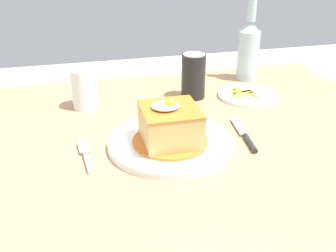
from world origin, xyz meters
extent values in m
cube|color=#A87F56|center=(0.00, 0.00, 0.72)|extent=(1.18, 0.84, 0.04)
cylinder|color=#A87F56|center=(0.51, 0.34, 0.35)|extent=(0.07, 0.07, 0.70)
cylinder|color=white|center=(0.01, -0.05, 0.75)|extent=(0.27, 0.27, 0.01)
torus|color=white|center=(0.01, -0.05, 0.76)|extent=(0.27, 0.27, 0.01)
cylinder|color=#C66B23|center=(0.01, -0.05, 0.76)|extent=(0.17, 0.17, 0.01)
cube|color=tan|center=(0.01, -0.05, 0.80)|extent=(0.12, 0.12, 0.07)
cube|color=#C66B23|center=(0.01, -0.05, 0.83)|extent=(0.12, 0.13, 0.00)
ellipsoid|color=white|center=(0.00, -0.04, 0.84)|extent=(0.06, 0.05, 0.01)
sphere|color=yellow|center=(0.01, -0.05, 0.84)|extent=(0.03, 0.03, 0.03)
cylinder|color=silver|center=(-0.17, -0.08, 0.75)|extent=(0.02, 0.08, 0.01)
cube|color=silver|center=(-0.18, -0.01, 0.75)|extent=(0.03, 0.05, 0.00)
cylinder|color=silver|center=(-0.17, 0.01, 0.75)|extent=(0.01, 0.03, 0.00)
cylinder|color=silver|center=(-0.18, 0.01, 0.75)|extent=(0.01, 0.03, 0.00)
cylinder|color=silver|center=(-0.19, 0.01, 0.75)|extent=(0.01, 0.03, 0.00)
cylinder|color=#262628|center=(0.18, -0.08, 0.75)|extent=(0.02, 0.08, 0.01)
cube|color=silver|center=(0.19, 0.00, 0.75)|extent=(0.03, 0.09, 0.00)
cylinder|color=black|center=(0.14, 0.21, 0.80)|extent=(0.07, 0.07, 0.12)
cylinder|color=silver|center=(0.14, 0.21, 0.87)|extent=(0.06, 0.06, 0.00)
cylinder|color=#ADC6CC|center=(0.35, 0.32, 0.82)|extent=(0.06, 0.06, 0.15)
cone|color=#ADC6CC|center=(0.35, 0.32, 0.91)|extent=(0.06, 0.06, 0.03)
cylinder|color=#ADC6CC|center=(0.35, 0.32, 0.96)|extent=(0.03, 0.03, 0.08)
cylinder|color=gold|center=(-0.16, 0.22, 0.77)|extent=(0.06, 0.06, 0.06)
cylinder|color=silver|center=(-0.16, 0.22, 0.80)|extent=(0.07, 0.07, 0.10)
cylinder|color=white|center=(0.29, 0.18, 0.75)|extent=(0.17, 0.17, 0.01)
cube|color=#EAC64C|center=(0.28, 0.19, 0.76)|extent=(0.04, 0.05, 0.01)
cube|color=#EAC64C|center=(0.27, 0.16, 0.76)|extent=(0.06, 0.02, 0.01)
cube|color=#EAC64C|center=(0.30, 0.17, 0.76)|extent=(0.01, 0.06, 0.01)
cube|color=#EAC64C|center=(0.26, 0.19, 0.76)|extent=(0.03, 0.05, 0.01)
cube|color=#EAC64C|center=(0.27, 0.18, 0.76)|extent=(0.04, 0.05, 0.01)
cube|color=#EAC64C|center=(0.29, 0.18, 0.76)|extent=(0.05, 0.03, 0.01)
cube|color=#EAC64C|center=(0.27, 0.18, 0.76)|extent=(0.06, 0.02, 0.01)
camera|label=1|loc=(-0.18, -0.81, 1.18)|focal=43.81mm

